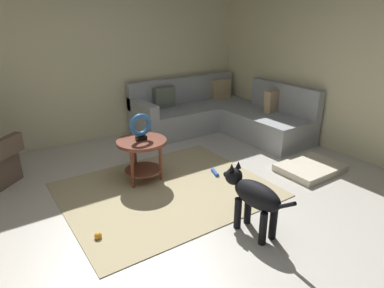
{
  "coord_description": "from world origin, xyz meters",
  "views": [
    {
      "loc": [
        -1.56,
        -2.36,
        1.93
      ],
      "look_at": [
        0.45,
        0.6,
        0.55
      ],
      "focal_mm": 31.34,
      "sensor_mm": 36.0,
      "label": 1
    }
  ],
  "objects_px": {
    "dog_toy_rope": "(215,173)",
    "dog": "(253,196)",
    "torus_sculpture": "(141,126)",
    "side_table": "(142,150)",
    "dog_bed_mat": "(310,168)",
    "sectional_couch": "(220,116)",
    "dog_toy_ball": "(98,236)"
  },
  "relations": [
    {
      "from": "sectional_couch",
      "to": "torus_sculpture",
      "type": "height_order",
      "value": "sectional_couch"
    },
    {
      "from": "dog_toy_rope",
      "to": "dog",
      "type": "bearing_deg",
      "value": -111.7
    },
    {
      "from": "torus_sculpture",
      "to": "dog_toy_rope",
      "type": "distance_m",
      "value": 1.15
    },
    {
      "from": "side_table",
      "to": "dog_toy_ball",
      "type": "bearing_deg",
      "value": -136.79
    },
    {
      "from": "dog_toy_rope",
      "to": "sectional_couch",
      "type": "bearing_deg",
      "value": 49.66
    },
    {
      "from": "torus_sculpture",
      "to": "dog_toy_ball",
      "type": "xyz_separation_m",
      "value": [
        -0.87,
        -0.82,
        -0.68
      ]
    },
    {
      "from": "dog_bed_mat",
      "to": "dog_toy_ball",
      "type": "bearing_deg",
      "value": 176.58
    },
    {
      "from": "dog_bed_mat",
      "to": "dog_toy_ball",
      "type": "relative_size",
      "value": 11.29
    },
    {
      "from": "side_table",
      "to": "dog",
      "type": "xyz_separation_m",
      "value": [
        0.39,
        -1.51,
        -0.04
      ]
    },
    {
      "from": "dog_toy_rope",
      "to": "torus_sculpture",
      "type": "bearing_deg",
      "value": 156.82
    },
    {
      "from": "sectional_couch",
      "to": "dog_bed_mat",
      "type": "height_order",
      "value": "sectional_couch"
    },
    {
      "from": "side_table",
      "to": "dog_toy_rope",
      "type": "xyz_separation_m",
      "value": [
        0.84,
        -0.36,
        -0.39
      ]
    },
    {
      "from": "dog_toy_rope",
      "to": "side_table",
      "type": "bearing_deg",
      "value": 156.82
    },
    {
      "from": "sectional_couch",
      "to": "dog_toy_rope",
      "type": "xyz_separation_m",
      "value": [
        -1.11,
        -1.31,
        -0.27
      ]
    },
    {
      "from": "dog_toy_ball",
      "to": "side_table",
      "type": "bearing_deg",
      "value": 43.21
    },
    {
      "from": "dog_bed_mat",
      "to": "dog",
      "type": "xyz_separation_m",
      "value": [
        -1.55,
        -0.52,
        0.33
      ]
    },
    {
      "from": "sectional_couch",
      "to": "side_table",
      "type": "bearing_deg",
      "value": -154.13
    },
    {
      "from": "side_table",
      "to": "dog_toy_ball",
      "type": "relative_size",
      "value": 8.47
    },
    {
      "from": "side_table",
      "to": "dog",
      "type": "height_order",
      "value": "dog"
    },
    {
      "from": "dog_toy_ball",
      "to": "dog_toy_rope",
      "type": "relative_size",
      "value": 0.38
    },
    {
      "from": "side_table",
      "to": "torus_sculpture",
      "type": "bearing_deg",
      "value": -90.9
    },
    {
      "from": "side_table",
      "to": "torus_sculpture",
      "type": "relative_size",
      "value": 1.84
    },
    {
      "from": "sectional_couch",
      "to": "dog_toy_ball",
      "type": "xyz_separation_m",
      "value": [
        -2.83,
        -1.77,
        -0.26
      ]
    },
    {
      "from": "dog",
      "to": "dog_toy_ball",
      "type": "distance_m",
      "value": 1.47
    },
    {
      "from": "dog_toy_ball",
      "to": "dog_toy_rope",
      "type": "xyz_separation_m",
      "value": [
        1.71,
        0.46,
        -0.01
      ]
    },
    {
      "from": "side_table",
      "to": "dog_toy_rope",
      "type": "relative_size",
      "value": 3.21
    },
    {
      "from": "side_table",
      "to": "torus_sculpture",
      "type": "xyz_separation_m",
      "value": [
        -0.0,
        -0.0,
        0.29
      ]
    },
    {
      "from": "side_table",
      "to": "dog",
      "type": "relative_size",
      "value": 0.71
    },
    {
      "from": "dog_bed_mat",
      "to": "torus_sculpture",
      "type": "bearing_deg",
      "value": 153.05
    },
    {
      "from": "dog",
      "to": "sectional_couch",
      "type": "bearing_deg",
      "value": 53.43
    },
    {
      "from": "sectional_couch",
      "to": "dog_toy_rope",
      "type": "height_order",
      "value": "sectional_couch"
    },
    {
      "from": "sectional_couch",
      "to": "dog_bed_mat",
      "type": "xyz_separation_m",
      "value": [
        -0.01,
        -1.93,
        -0.25
      ]
    }
  ]
}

